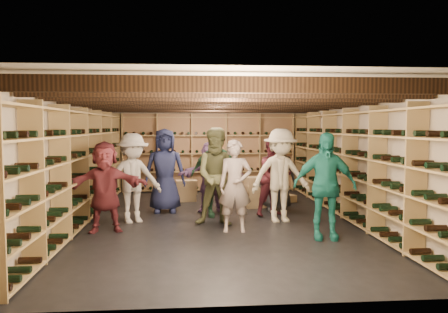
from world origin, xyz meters
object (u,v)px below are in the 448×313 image
Objects in this scene: person_8 at (274,177)px; person_11 at (211,176)px; person_2 at (218,176)px; person_12 at (277,173)px; person_3 at (281,175)px; person_5 at (105,187)px; person_9 at (133,178)px; crate_loose at (284,199)px; crate_stack_left at (186,191)px; person_6 at (165,170)px; person_7 at (235,186)px; person_10 at (216,174)px; crate_stack_right at (256,192)px; person_4 at (325,186)px.

person_11 is (-1.26, 0.60, -0.04)m from person_8.
person_2 is 1.86m from person_12.
person_5 is at bearing -178.41° from person_3.
person_2 is at bearing -36.33° from person_9.
person_9 is at bearing 173.99° from person_2.
crate_loose is at bearing 67.48° from person_3.
crate_loose is 1.76m from person_8.
person_9 is (-0.98, -2.25, 0.58)m from crate_stack_left.
person_3 is at bearing -29.51° from person_6.
person_8 is at bearing 82.85° from person_3.
crate_stack_left is 0.34× the size of person_7.
crate_loose is 3.90m from person_9.
person_8 is 0.94× the size of person_10.
person_5 is (-3.16, -0.53, -0.10)m from person_3.
person_11 is at bearing -67.12° from crate_stack_left.
person_10 is at bearing 145.09° from person_3.
crate_stack_right is at bearing 26.68° from person_5.
person_5 is 0.92× the size of person_10.
person_4 is 2.42m from person_12.
crate_stack_right is 0.38× the size of person_2.
person_10 is (0.00, 0.77, -0.05)m from person_2.
person_3 is 1.09× the size of person_12.
crate_stack_right is 0.39× the size of person_3.
person_2 is at bearing -95.21° from person_10.
person_4 reaches higher than person_7.
person_9 is at bearing -150.04° from crate_loose.
crate_stack_right is 1.16m from person_11.
person_3 is 1.17m from person_7.
person_3 is 1.03× the size of person_4.
person_6 is 1.04× the size of person_10.
person_6 is at bearing -108.87° from crate_stack_left.
person_3 is at bearing -32.15° from person_10.
crate_stack_left is at bearing 41.76° from person_9.
person_2 is 1.10× the size of person_12.
person_10 is 1.04× the size of person_12.
person_10 reaches higher than crate_loose.
person_2 reaches higher than crate_stack_left.
crate_stack_right is 0.72m from person_12.
person_2 reaches higher than person_3.
person_11 is at bearing -161.57° from crate_stack_right.
person_4 is at bearing -76.01° from person_12.
crate_stack_right is at bearing 20.44° from person_11.
person_7 is (-1.38, 0.60, -0.07)m from person_4.
person_2 is 1.01× the size of person_6.
person_12 is (2.40, -0.02, -0.07)m from person_6.
person_6 reaches higher than person_5.
person_9 is at bearing 168.83° from person_3.
crate_stack_left is at bearing 109.99° from person_7.
person_2 is 1.19× the size of person_11.
person_7 reaches higher than crate_stack_right.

